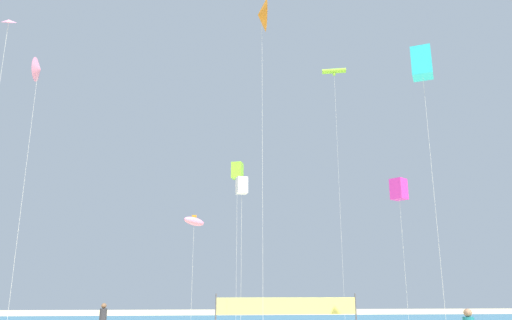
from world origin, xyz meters
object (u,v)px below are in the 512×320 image
kite_lime_tube (334,72)px  kite_orange_delta (262,15)px  kite_pink_inflatable (194,221)px  kite_pink_diamond (7,31)px  volleyball_net (287,308)px  beachgoer_charcoal_shirt (103,318)px  kite_pink_delta (38,70)px  kite_cyan_box (422,63)px  kite_magenta_box (399,189)px  kite_white_box (242,186)px  kite_lime_box (237,171)px

kite_lime_tube → kite_orange_delta: bearing=-122.1°
kite_pink_inflatable → kite_pink_diamond: size_ratio=0.53×
volleyball_net → beachgoer_charcoal_shirt: bearing=163.8°
kite_pink_inflatable → kite_lime_tube: 16.67m
kite_pink_delta → kite_lime_tube: (18.18, 11.33, 6.01)m
kite_cyan_box → kite_magenta_box: (3.50, 12.46, -3.49)m
kite_orange_delta → kite_white_box: (-0.62, 5.61, -8.28)m
volleyball_net → kite_pink_inflatable: 7.83m
volleyball_net → kite_magenta_box: 12.72m
kite_pink_delta → kite_pink_diamond: bearing=-87.6°
kite_magenta_box → kite_pink_inflatable: bearing=-171.6°
kite_lime_box → kite_magenta_box: (11.35, -1.21, -1.35)m
kite_pink_delta → beachgoer_charcoal_shirt: bearing=72.1°
kite_pink_inflatable → kite_white_box: (2.85, -1.56, 2.00)m
kite_magenta_box → kite_white_box: (-11.38, -3.67, -0.76)m
beachgoer_charcoal_shirt → kite_pink_inflatable: kite_pink_inflatable is taller
kite_pink_diamond → kite_lime_tube: (17.99, 15.77, 6.33)m
kite_pink_diamond → kite_pink_delta: (-0.19, 4.44, 0.32)m
kite_cyan_box → kite_white_box: bearing=131.9°
kite_pink_delta → kite_lime_box: (10.62, 10.75, -2.27)m
kite_cyan_box → kite_orange_delta: kite_orange_delta is taller
kite_white_box → kite_cyan_box: bearing=-48.1°
kite_pink_diamond → kite_lime_box: (10.44, 15.18, -1.95)m
kite_orange_delta → kite_lime_box: size_ratio=1.57×
kite_orange_delta → kite_lime_tube: kite_lime_tube is taller
kite_pink_inflatable → kite_pink_diamond: 15.32m
kite_lime_box → beachgoer_charcoal_shirt: bearing=-160.8°
beachgoer_charcoal_shirt → kite_lime_tube: kite_lime_tube is taller
kite_orange_delta → kite_magenta_box: kite_orange_delta is taller
kite_lime_tube → kite_magenta_box: bearing=-25.3°
beachgoer_charcoal_shirt → kite_pink_delta: kite_pink_delta is taller
kite_pink_diamond → kite_pink_inflatable: bearing=57.5°
beachgoer_charcoal_shirt → kite_lime_box: 13.03m
kite_white_box → kite_pink_inflatable: bearing=151.2°
kite_pink_delta → kite_lime_box: size_ratio=1.20×
beachgoer_charcoal_shirt → kite_pink_inflatable: 7.75m
kite_pink_delta → kite_cyan_box: bearing=-9.0°
kite_white_box → beachgoer_charcoal_shirt: bearing=165.5°
kite_pink_diamond → kite_orange_delta: bearing=23.0°
kite_white_box → kite_magenta_box: bearing=17.9°
kite_pink_diamond → kite_pink_delta: size_ratio=0.97×
beachgoer_charcoal_shirt → kite_orange_delta: (8.64, -7.69, 16.02)m
kite_pink_inflatable → kite_orange_delta: 13.01m
kite_pink_inflatable → kite_lime_tube: (10.43, 3.91, 12.40)m
volleyball_net → kite_cyan_box: (5.36, -7.80, 11.34)m
kite_cyan_box → kite_pink_diamond: kite_cyan_box is taller
kite_pink_delta → kite_magenta_box: bearing=23.5°
kite_lime_box → kite_white_box: (-0.03, -4.88, -2.11)m
volleyball_net → kite_pink_inflatable: kite_pink_inflatable is taller
volleyball_net → kite_white_box: bearing=158.7°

